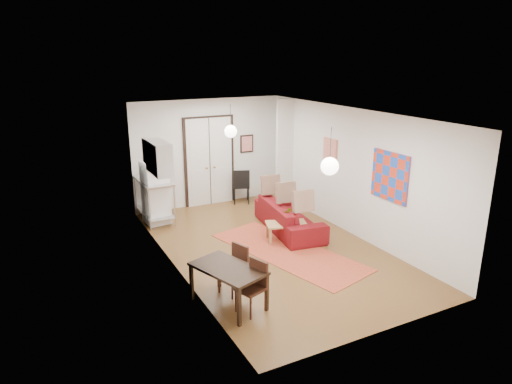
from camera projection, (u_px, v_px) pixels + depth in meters
name	position (u px, v px, depth m)	size (l,w,h in m)	color
floor	(270.00, 248.00, 9.88)	(7.00, 7.00, 0.00)	brown
ceiling	(271.00, 113.00, 9.04)	(4.20, 7.00, 0.02)	white
wall_back	(209.00, 153.00, 12.44)	(4.20, 0.02, 2.90)	silver
wall_front	(390.00, 243.00, 6.48)	(4.20, 0.02, 2.90)	silver
wall_left	(173.00, 197.00, 8.54)	(0.02, 7.00, 2.90)	silver
wall_right	(351.00, 172.00, 10.38)	(0.02, 7.00, 2.90)	silver
double_doors	(210.00, 162.00, 12.48)	(1.44, 0.06, 2.50)	silver
stub_partition	(285.00, 153.00, 12.44)	(0.50, 0.10, 2.90)	silver
wall_cabinet	(159.00, 158.00, 9.77)	(0.35, 1.00, 0.70)	silver
painting_popart	(390.00, 176.00, 9.25)	(0.05, 1.00, 1.00)	red
painting_abstract	(330.00, 151.00, 10.95)	(0.05, 0.50, 0.60)	beige
poster_back	(247.00, 144.00, 12.88)	(0.40, 0.03, 0.50)	red
print_left	(146.00, 152.00, 10.12)	(0.03, 0.44, 0.54)	#A86746
pendant_back	(231.00, 131.00, 10.93)	(0.30, 0.30, 0.80)	silver
pendant_front	(330.00, 166.00, 7.53)	(0.30, 0.30, 0.80)	silver
kilim_rug	(288.00, 251.00, 9.69)	(1.35, 3.60, 0.01)	#C44F31
sofa	(289.00, 216.00, 10.79)	(0.92, 2.36, 0.69)	maroon
coffee_table	(286.00, 225.00, 10.22)	(1.01, 0.76, 0.40)	#A98950
potted_plant	(290.00, 214.00, 10.19)	(0.35, 0.30, 0.39)	#35652D
kitchen_counter	(154.00, 193.00, 11.33)	(0.71, 1.39, 1.06)	#B1B3B6
bowl	(156.00, 182.00, 10.96)	(0.25, 0.25, 0.06)	beige
soap_bottle	(150.00, 173.00, 11.41)	(0.10, 0.10, 0.22)	#5489B7
fridge	(155.00, 193.00, 11.14)	(0.55, 0.55, 1.57)	white
dining_table	(228.00, 272.00, 7.46)	(1.08, 1.41, 0.69)	black
dining_chair_near	(231.00, 265.00, 7.97)	(0.51, 0.63, 0.86)	#331910
dining_chair_far	(248.00, 282.00, 7.38)	(0.51, 0.63, 0.86)	#331910
black_side_chair	(240.00, 182.00, 12.83)	(0.58, 0.59, 0.98)	black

